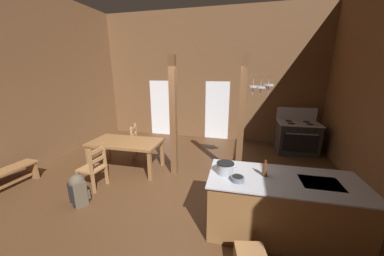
{
  "coord_description": "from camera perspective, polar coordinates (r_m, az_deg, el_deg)",
  "views": [
    {
      "loc": [
        1.3,
        -3.54,
        2.41
      ],
      "look_at": [
        0.1,
        1.18,
        1.06
      ],
      "focal_mm": 19.36,
      "sensor_mm": 36.0,
      "label": 1
    }
  ],
  "objects": [
    {
      "name": "backpack",
      "position": [
        4.49,
        -28.88,
        -14.39
      ],
      "size": [
        0.39,
        0.38,
        0.6
      ],
      "color": "#4C4233",
      "rests_on": "ground_plane"
    },
    {
      "name": "glazed_panel_back_right",
      "position": [
        7.46,
        6.87,
        4.73
      ],
      "size": [
        0.84,
        0.01,
        2.05
      ],
      "primitive_type": "cube",
      "color": "white",
      "rests_on": "ground_plane"
    },
    {
      "name": "wall_left",
      "position": [
        6.21,
        -41.76,
        9.69
      ],
      "size": [
        0.14,
        8.27,
        4.38
      ],
      "primitive_type": "cube",
      "color": "brown",
      "rests_on": "ground_plane"
    },
    {
      "name": "ground_plane",
      "position": [
        4.5,
        -5.21,
        -17.66
      ],
      "size": [
        8.27,
        8.27,
        0.1
      ],
      "primitive_type": "cube",
      "color": "#4C301C"
    },
    {
      "name": "dining_table",
      "position": [
        5.36,
        -17.76,
        -4.36
      ],
      "size": [
        1.72,
        0.94,
        0.74
      ],
      "color": "brown",
      "rests_on": "ground_plane"
    },
    {
      "name": "support_post_center",
      "position": [
        4.72,
        -5.16,
        2.72
      ],
      "size": [
        0.14,
        0.14,
        2.73
      ],
      "color": "brown",
      "rests_on": "ground_plane"
    },
    {
      "name": "kitchen_island",
      "position": [
        3.57,
        23.3,
        -19.17
      ],
      "size": [
        2.19,
        1.02,
        0.91
      ],
      "color": "brown",
      "rests_on": "ground_plane"
    },
    {
      "name": "stove_range",
      "position": [
        6.96,
        26.93,
        -2.27
      ],
      "size": [
        1.17,
        0.86,
        1.32
      ],
      "color": "#272727",
      "rests_on": "ground_plane"
    },
    {
      "name": "support_post_with_pot_rack",
      "position": [
        4.61,
        14.03,
        3.46
      ],
      "size": [
        0.67,
        0.24,
        2.73
      ],
      "color": "brown",
      "rests_on": "ground_plane"
    },
    {
      "name": "glazed_door_back_left",
      "position": [
        7.98,
        -7.98,
        5.4
      ],
      "size": [
        1.0,
        0.01,
        2.05
      ],
      "primitive_type": "cube",
      "color": "white",
      "rests_on": "ground_plane"
    },
    {
      "name": "stockpot_on_counter",
      "position": [
        3.22,
        9.14,
        -10.82
      ],
      "size": [
        0.33,
        0.26,
        0.17
      ],
      "color": "#A8AAB2",
      "rests_on": "kitchen_island"
    },
    {
      "name": "bottle_tall_on_counter",
      "position": [
        3.28,
        19.43,
        -10.75
      ],
      "size": [
        0.07,
        0.07,
        0.25
      ],
      "color": "#56331E",
      "rests_on": "kitchen_island"
    },
    {
      "name": "wall_back",
      "position": [
        7.46,
        4.32,
        13.83
      ],
      "size": [
        8.27,
        0.14,
        4.38
      ],
      "primitive_type": "cube",
      "color": "brown",
      "rests_on": "ground_plane"
    },
    {
      "name": "ladderback_chair_by_post",
      "position": [
        6.07,
        -14.33,
        -3.77
      ],
      "size": [
        0.53,
        0.53,
        0.95
      ],
      "color": "#9E7044",
      "rests_on": "ground_plane"
    },
    {
      "name": "mixing_bowl_on_counter",
      "position": [
        3.07,
        12.44,
        -13.49
      ],
      "size": [
        0.19,
        0.19,
        0.07
      ],
      "color": "slate",
      "rests_on": "kitchen_island"
    },
    {
      "name": "ladderback_chair_near_window",
      "position": [
        4.86,
        -25.49,
        -9.81
      ],
      "size": [
        0.47,
        0.47,
        0.95
      ],
      "color": "#9E7044",
      "rests_on": "ground_plane"
    }
  ]
}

